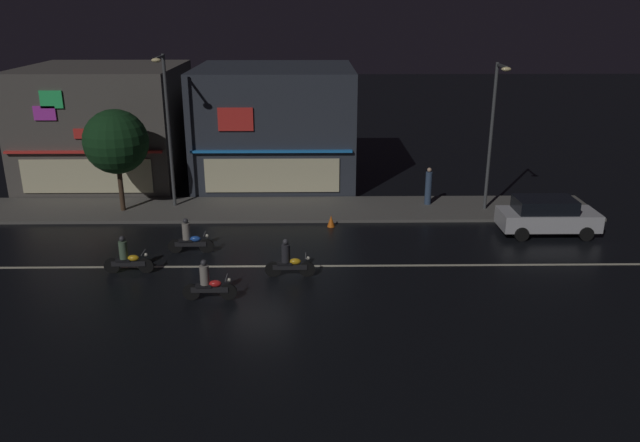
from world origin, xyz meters
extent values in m
plane|color=black|center=(0.00, 0.00, 0.00)|extent=(140.00, 140.00, 0.00)
cube|color=beige|center=(0.00, 0.00, 0.01)|extent=(30.59, 0.16, 0.01)
cube|color=#5B5954|center=(0.00, 7.03, 0.07)|extent=(32.19, 3.83, 0.14)
cube|color=#56514C|center=(-9.66, 13.10, 3.25)|extent=(8.50, 8.21, 6.50)
cube|color=red|center=(-9.66, 8.88, 2.60)|extent=(8.07, 0.24, 0.12)
cube|color=red|center=(-9.24, 8.94, 3.54)|extent=(1.61, 0.08, 0.52)
cube|color=#D83FD8|center=(-11.37, 8.94, 4.59)|extent=(1.12, 0.08, 0.72)
cube|color=#33E572|center=(-10.94, 8.94, 5.27)|extent=(1.13, 0.08, 0.88)
cube|color=beige|center=(-9.66, 8.94, 1.30)|extent=(6.80, 0.06, 1.80)
cube|color=#2D333D|center=(0.00, 13.16, 3.23)|extent=(8.80, 8.33, 6.46)
cube|color=#268CF2|center=(0.00, 8.88, 2.60)|extent=(8.36, 0.24, 0.12)
cube|color=red|center=(-1.78, 8.94, 4.25)|extent=(1.80, 0.08, 1.18)
cube|color=beige|center=(0.00, 8.94, 1.30)|extent=(7.04, 0.06, 1.80)
cylinder|color=#47494C|center=(-4.87, 7.53, 3.87)|extent=(0.16, 0.16, 7.45)
cube|color=#47494C|center=(-4.87, 6.83, 7.49)|extent=(0.10, 1.40, 0.10)
ellipsoid|color=#F9E099|center=(-4.87, 6.13, 7.41)|extent=(0.44, 0.32, 0.20)
cylinder|color=#47494C|center=(10.68, 6.76, 3.70)|extent=(0.16, 0.16, 7.11)
cube|color=#47494C|center=(10.68, 6.06, 7.15)|extent=(0.10, 1.40, 0.10)
ellipsoid|color=#F9E099|center=(10.68, 5.36, 7.07)|extent=(0.44, 0.32, 0.20)
cylinder|color=#334766|center=(7.97, 7.56, 0.98)|extent=(0.33, 0.33, 1.68)
sphere|color=tan|center=(7.97, 7.56, 1.93)|extent=(0.22, 0.22, 0.22)
cylinder|color=#473323|center=(-7.27, 6.79, 1.24)|extent=(0.24, 0.24, 2.20)
sphere|color=#143819|center=(-7.27, 6.79, 3.58)|extent=(3.09, 3.09, 3.09)
cube|color=silver|center=(12.64, 3.54, 0.69)|extent=(4.30, 1.78, 0.76)
cube|color=black|center=(12.42, 3.54, 1.37)|extent=(2.58, 1.57, 0.60)
cube|color=#F9F2CC|center=(14.75, 4.14, 0.79)|extent=(0.08, 0.20, 0.12)
cube|color=#F9F2CC|center=(14.75, 2.93, 0.79)|extent=(0.08, 0.20, 0.12)
cylinder|color=black|center=(14.06, 4.43, 0.31)|extent=(0.62, 0.20, 0.62)
cylinder|color=black|center=(14.06, 2.65, 0.31)|extent=(0.62, 0.20, 0.62)
cylinder|color=black|center=(11.22, 4.43, 0.31)|extent=(0.62, 0.20, 0.62)
cylinder|color=black|center=(11.22, 2.65, 0.31)|extent=(0.62, 0.20, 0.62)
cylinder|color=black|center=(1.88, -0.98, 0.30)|extent=(0.60, 0.08, 0.60)
cylinder|color=black|center=(0.58, -0.98, 0.30)|extent=(0.60, 0.10, 0.60)
cube|color=black|center=(1.23, -0.98, 0.40)|extent=(1.30, 0.14, 0.20)
ellipsoid|color=gold|center=(1.43, -0.98, 0.62)|extent=(0.44, 0.26, 0.24)
cube|color=black|center=(1.03, -0.98, 0.55)|extent=(0.56, 0.22, 0.10)
cylinder|color=slate|center=(1.83, -0.98, 0.85)|extent=(0.03, 0.60, 0.03)
sphere|color=white|center=(1.92, -0.98, 0.75)|extent=(0.14, 0.14, 0.14)
cylinder|color=#232328|center=(1.08, -0.98, 0.95)|extent=(0.32, 0.32, 0.70)
sphere|color=#333338|center=(1.08, -0.98, 1.41)|extent=(0.22, 0.22, 0.22)
cylinder|color=black|center=(-0.86, -2.91, 0.30)|extent=(0.60, 0.08, 0.60)
cylinder|color=black|center=(-2.16, -2.91, 0.30)|extent=(0.60, 0.10, 0.60)
cube|color=black|center=(-1.51, -2.91, 0.40)|extent=(1.30, 0.14, 0.20)
ellipsoid|color=red|center=(-1.31, -2.91, 0.62)|extent=(0.44, 0.26, 0.24)
cube|color=black|center=(-1.71, -2.91, 0.55)|extent=(0.56, 0.22, 0.10)
cylinder|color=slate|center=(-0.91, -2.91, 0.85)|extent=(0.03, 0.60, 0.03)
sphere|color=white|center=(-0.82, -2.91, 0.75)|extent=(0.14, 0.14, 0.14)
cylinder|color=gray|center=(-1.66, -2.91, 0.95)|extent=(0.32, 0.32, 0.70)
sphere|color=#333338|center=(-1.66, -2.91, 1.41)|extent=(0.22, 0.22, 0.22)
cylinder|color=black|center=(-4.32, -0.56, 0.30)|extent=(0.60, 0.08, 0.60)
cylinder|color=black|center=(-5.62, -0.56, 0.30)|extent=(0.60, 0.10, 0.60)
cube|color=black|center=(-4.97, -0.56, 0.40)|extent=(1.30, 0.14, 0.20)
ellipsoid|color=gold|center=(-4.77, -0.56, 0.62)|extent=(0.44, 0.26, 0.24)
cube|color=black|center=(-5.17, -0.56, 0.55)|extent=(0.56, 0.22, 0.10)
cylinder|color=slate|center=(-4.37, -0.56, 0.85)|extent=(0.03, 0.60, 0.03)
sphere|color=white|center=(-4.28, -0.56, 0.75)|extent=(0.14, 0.14, 0.14)
cylinder|color=#4C664C|center=(-5.12, -0.56, 0.95)|extent=(0.32, 0.32, 0.70)
sphere|color=#333338|center=(-5.12, -0.56, 1.41)|extent=(0.22, 0.22, 0.22)
cylinder|color=black|center=(-2.31, 1.47, 0.30)|extent=(0.60, 0.08, 0.60)
cylinder|color=black|center=(-3.61, 1.47, 0.30)|extent=(0.60, 0.10, 0.60)
cube|color=black|center=(-2.96, 1.47, 0.40)|extent=(1.30, 0.14, 0.20)
ellipsoid|color=#1E4CB2|center=(-2.76, 1.47, 0.62)|extent=(0.44, 0.26, 0.24)
cube|color=black|center=(-3.16, 1.47, 0.55)|extent=(0.56, 0.22, 0.10)
cylinder|color=slate|center=(-2.36, 1.47, 0.85)|extent=(0.03, 0.60, 0.03)
sphere|color=white|center=(-2.27, 1.47, 0.75)|extent=(0.14, 0.14, 0.14)
cylinder|color=gray|center=(-3.11, 1.47, 0.95)|extent=(0.32, 0.32, 0.70)
sphere|color=#333338|center=(-3.11, 1.47, 1.41)|extent=(0.22, 0.22, 0.22)
cone|color=orange|center=(2.96, 4.62, 0.28)|extent=(0.36, 0.36, 0.55)
camera|label=1|loc=(2.06, -22.76, 9.86)|focal=35.14mm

